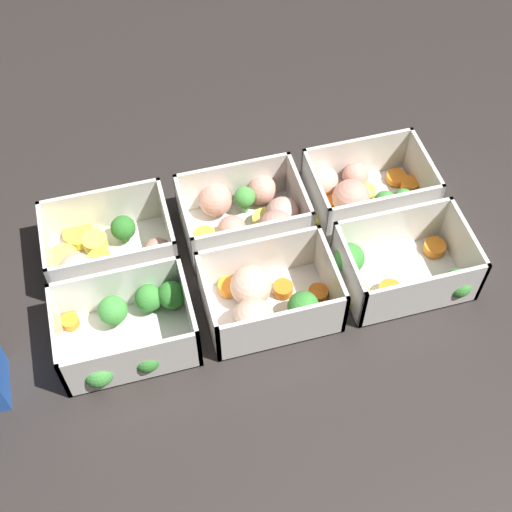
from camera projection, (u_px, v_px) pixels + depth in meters
name	position (u px, v px, depth m)	size (l,w,h in m)	color
ground_plane	(256.00, 268.00, 0.92)	(4.00, 4.00, 0.00)	#282321
container_near_left	(360.00, 191.00, 0.96)	(0.17, 0.12, 0.07)	silver
container_near_center	(251.00, 216.00, 0.94)	(0.16, 0.14, 0.07)	silver
container_near_right	(107.00, 249.00, 0.91)	(0.17, 0.12, 0.07)	silver
container_far_left	(402.00, 269.00, 0.89)	(0.17, 0.12, 0.07)	silver
container_far_center	(266.00, 300.00, 0.86)	(0.16, 0.11, 0.07)	silver
container_far_right	(129.00, 329.00, 0.83)	(0.16, 0.12, 0.07)	silver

